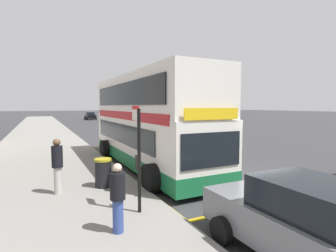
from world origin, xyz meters
The scene contains 11 objects.
ground_plane centered at (0.00, 32.00, 0.00)m, with size 260.00×260.00×0.00m, color #333335.
pavement_near centered at (-7.00, 32.00, 0.07)m, with size 6.00×76.00×0.14m, color gray.
double_decker_bus centered at (-2.46, 4.55, 2.06)m, with size 3.22×10.79×4.40m.
bus_bay_markings centered at (-2.40, 4.66, 0.01)m, with size 3.19×13.08×0.01m.
bus_stop_sign centered at (-4.89, -0.91, 1.79)m, with size 0.09×0.51×2.83m.
parked_car_grey_distant centered at (-2.84, -4.37, 0.80)m, with size 2.09×4.20×1.62m.
parked_car_black_kerbside centered at (2.63, 49.74, 0.80)m, with size 2.09×4.20×1.62m.
parked_car_black_across centered at (4.83, 42.05, 0.80)m, with size 2.09×4.20×1.62m.
pedestrian_waiting_near_sign centered at (-6.73, 1.53, 1.12)m, with size 0.34×0.34×1.79m.
pedestrian_further_back centered at (-5.70, -1.82, 0.98)m, with size 0.34×0.34×1.56m.
litter_bin centered at (-5.26, 1.64, 0.64)m, with size 0.59×0.59×0.99m.
Camera 1 is at (-7.21, -7.35, 2.97)m, focal length 27.80 mm.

